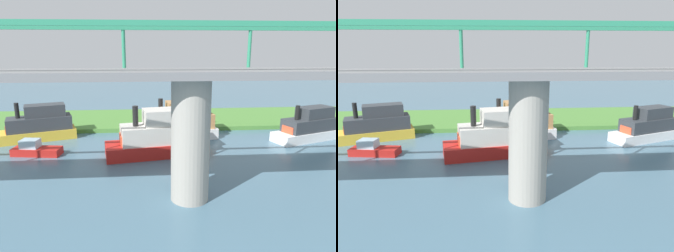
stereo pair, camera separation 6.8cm
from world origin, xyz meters
TOP-DOWN VIEW (x-y plane):
  - ground_plane at (0.00, 0.00)m, footprint 160.00×160.00m
  - grassy_bank at (0.00, -6.00)m, footprint 80.00×12.00m
  - bridge_pylon at (0.17, 17.48)m, footprint 2.57×2.57m
  - bridge_span at (0.17, 17.46)m, footprint 59.99×4.30m
  - person_on_bank at (-5.17, -1.66)m, footprint 0.47×0.47m
  - mooring_post at (-0.74, -1.83)m, footprint 0.20×0.20m
  - skiff_small at (1.76, 8.26)m, footprint 9.96×4.71m
  - houseboat_blue at (-15.13, 4.59)m, footprint 8.35×5.12m
  - pontoon_yellow at (-0.78, 2.83)m, footprint 9.41×4.22m
  - motorboat_red at (15.02, 2.09)m, footprint 8.90×5.43m
  - riverboat_paddlewheel at (13.73, 7.42)m, footprint 4.77×2.26m

SIDE VIEW (x-z plane):
  - ground_plane at x=0.00m, z-range 0.00..0.00m
  - grassy_bank at x=0.00m, z-range 0.00..0.50m
  - riverboat_paddlewheel at x=13.73m, z-range -0.22..1.31m
  - mooring_post at x=-0.74m, z-range 0.50..1.42m
  - person_on_bank at x=-5.17m, z-range 0.51..1.90m
  - houseboat_blue at x=-15.13m, z-range -0.52..3.52m
  - motorboat_red at x=15.02m, z-range -0.56..3.76m
  - pontoon_yellow at x=-0.78m, z-range -0.60..4.04m
  - skiff_small at x=1.76m, z-range -0.63..4.26m
  - bridge_pylon at x=0.17m, z-range 0.00..8.28m
  - bridge_span at x=0.17m, z-range 7.15..10.40m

